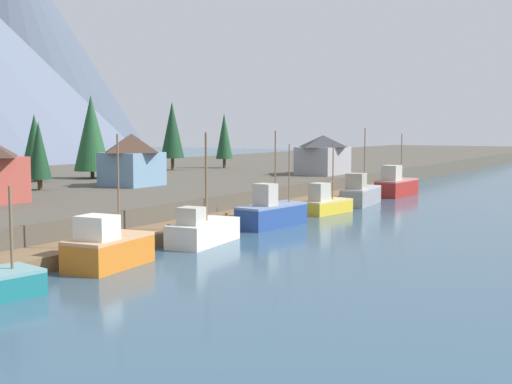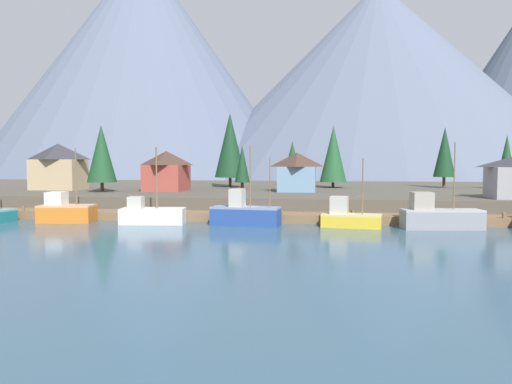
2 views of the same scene
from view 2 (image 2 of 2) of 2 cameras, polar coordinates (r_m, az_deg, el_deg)
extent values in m
cube|color=#335166|center=(75.22, 1.26, -2.15)|extent=(400.00, 400.00, 1.00)
cube|color=brown|center=(57.37, -0.82, -2.95)|extent=(80.00, 4.00, 1.00)
cylinder|color=brown|center=(65.99, -25.89, -2.19)|extent=(0.36, 0.36, 1.60)
cylinder|color=brown|center=(61.91, -19.72, -2.40)|extent=(0.36, 0.36, 1.60)
cylinder|color=brown|center=(58.64, -12.77, -2.60)|extent=(0.36, 0.36, 1.60)
cylinder|color=brown|center=(56.33, -5.12, -2.78)|extent=(0.36, 0.36, 1.60)
cylinder|color=brown|center=(55.09, 3.02, -2.91)|extent=(0.36, 0.36, 1.60)
cylinder|color=brown|center=(55.00, 11.37, -2.99)|extent=(0.36, 0.36, 1.60)
cylinder|color=brown|center=(56.07, 19.57, -3.00)|extent=(0.36, 0.36, 1.60)
cylinder|color=brown|center=(58.22, 27.31, -2.96)|extent=(0.36, 0.36, 1.60)
cube|color=#4C473D|center=(86.96, 2.17, -0.22)|extent=(400.00, 56.00, 2.50)
cone|color=slate|center=(197.45, -13.21, 14.39)|extent=(125.06, 125.06, 88.57)
cone|color=slate|center=(193.97, 14.18, 12.49)|extent=(149.61, 149.61, 74.73)
cube|color=#CC6B1E|center=(60.37, -21.50, -2.48)|extent=(6.44, 3.79, 1.82)
cube|color=tan|center=(60.28, -21.53, -1.53)|extent=(6.44, 3.79, 0.20)
cube|color=silver|center=(60.67, -22.57, -0.70)|extent=(2.23, 2.49, 1.52)
cylinder|color=brown|center=(59.66, -20.60, 1.74)|extent=(0.13, 0.13, 6.64)
cube|color=silver|center=(56.05, -12.13, -2.89)|extent=(7.48, 3.74, 1.58)
cube|color=silver|center=(55.96, -12.14, -1.98)|extent=(7.48, 3.74, 0.20)
cube|color=#B2AD9E|center=(56.34, -14.06, -1.20)|extent=(1.82, 1.93, 1.32)
cylinder|color=brown|center=(55.63, -11.72, 1.68)|extent=(0.18, 0.18, 6.94)
cube|color=navy|center=(53.44, -1.22, -2.97)|extent=(7.84, 3.56, 1.86)
cube|color=#6C7DA2|center=(53.33, -1.23, -1.87)|extent=(7.84, 3.56, 0.20)
cube|color=#B2AD9E|center=(53.50, -2.24, -0.68)|extent=(1.66, 1.96, 1.99)
cylinder|color=brown|center=(52.97, -0.68, 1.86)|extent=(0.13, 0.13, 6.75)
cylinder|color=brown|center=(52.48, 1.66, 1.16)|extent=(0.11, 0.11, 5.50)
cube|color=gold|center=(52.91, 11.26, -3.45)|extent=(6.62, 3.54, 1.23)
cube|color=tan|center=(52.83, 11.27, -2.68)|extent=(6.62, 3.54, 0.20)
cube|color=#B2AD9E|center=(52.87, 9.83, -1.52)|extent=(2.09, 1.89, 1.88)
cylinder|color=brown|center=(52.49, 12.54, 0.66)|extent=(0.13, 0.13, 5.99)
cylinder|color=brown|center=(52.62, 11.80, -0.64)|extent=(1.63, 0.34, 0.52)
cube|color=gray|center=(54.22, 21.16, -3.12)|extent=(8.44, 3.59, 1.86)
cube|color=#9F9FA2|center=(54.11, 21.19, -2.03)|extent=(8.44, 3.59, 0.20)
cube|color=gray|center=(53.33, 19.05, -0.98)|extent=(2.30, 2.18, 1.81)
cylinder|color=brown|center=(54.32, 22.47, 1.77)|extent=(0.13, 0.13, 7.01)
cube|color=#9E4238|center=(76.97, -10.56, 1.67)|extent=(5.89, 6.90, 4.05)
pyramid|color=#422D23|center=(76.93, -10.58, 3.99)|extent=(6.19, 7.25, 2.19)
cube|color=#6689A8|center=(73.74, 4.87, 1.54)|extent=(5.65, 5.49, 3.81)
pyramid|color=#422D23|center=(73.69, 4.88, 3.85)|extent=(5.93, 5.77, 2.13)
cube|color=tan|center=(84.99, -22.36, 1.93)|extent=(7.66, 5.46, 4.92)
pyramid|color=#2D2D33|center=(84.98, -22.42, 4.45)|extent=(8.04, 5.74, 2.57)
cylinder|color=#4C3823|center=(79.38, -1.64, 0.74)|extent=(0.50, 0.50, 1.17)
cone|color=#14381E|center=(79.28, -1.64, 3.36)|extent=(2.49, 2.49, 6.07)
cylinder|color=#4C3823|center=(87.53, -3.08, 1.20)|extent=(0.50, 0.50, 1.75)
cone|color=#14381E|center=(87.50, -3.10, 5.56)|extent=(5.60, 5.60, 11.59)
cylinder|color=#4C3823|center=(90.47, 21.39, 1.08)|extent=(0.50, 0.50, 1.90)
cone|color=#14381E|center=(90.42, 21.47, 4.45)|extent=(3.71, 3.71, 8.74)
cylinder|color=#4C3823|center=(88.21, 4.32, 1.05)|extent=(0.50, 0.50, 1.26)
cone|color=#194223|center=(88.13, 4.34, 3.74)|extent=(3.50, 3.50, 7.03)
cylinder|color=#4C3823|center=(76.87, -17.78, 0.58)|extent=(0.50, 0.50, 1.45)
cone|color=#194223|center=(76.78, -17.86, 4.37)|extent=(4.43, 4.43, 8.70)
cylinder|color=#4C3823|center=(85.84, 9.12, 0.86)|extent=(0.50, 0.50, 1.01)
cone|color=#1E4C28|center=(85.75, 9.15, 4.49)|extent=(4.68, 4.68, 9.84)
cylinder|color=#4C3823|center=(89.46, 27.50, 0.77)|extent=(0.50, 0.50, 1.52)
cone|color=#194223|center=(89.38, 27.59, 3.66)|extent=(2.78, 2.78, 7.50)
camera|label=1|loc=(64.76, -62.95, 3.41)|focal=47.00mm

